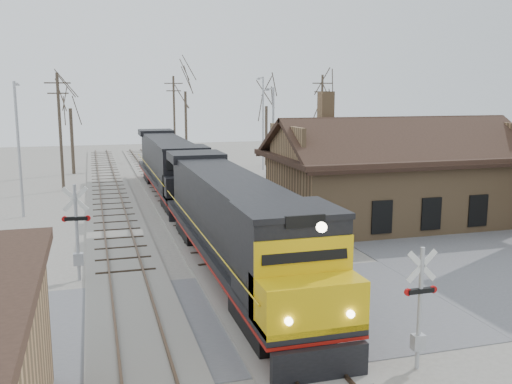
# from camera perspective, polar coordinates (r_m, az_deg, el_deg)

# --- Properties ---
(ground) EXTENTS (140.00, 140.00, 0.00)m
(ground) POSITION_cam_1_polar(r_m,az_deg,el_deg) (21.02, 0.78, -12.02)
(ground) COLOR #9D988E
(ground) RESTS_ON ground
(road) EXTENTS (60.00, 9.00, 0.03)m
(road) POSITION_cam_1_polar(r_m,az_deg,el_deg) (21.02, 0.78, -11.98)
(road) COLOR #5C5C61
(road) RESTS_ON ground
(track_main) EXTENTS (3.40, 90.00, 0.24)m
(track_main) POSITION_cam_1_polar(r_m,az_deg,el_deg) (35.00, -6.39, -2.97)
(track_main) COLOR #9D988E
(track_main) RESTS_ON ground
(track_siding) EXTENTS (3.40, 90.00, 0.24)m
(track_siding) POSITION_cam_1_polar(r_m,az_deg,el_deg) (34.56, -13.78, -3.37)
(track_siding) COLOR #9D988E
(track_siding) RESTS_ON ground
(depot) EXTENTS (15.20, 9.31, 7.90)m
(depot) POSITION_cam_1_polar(r_m,az_deg,el_deg) (35.80, 13.66, 0.92)
(depot) COLOR #93714C
(depot) RESTS_ON ground
(locomotive_lead) EXTENTS (3.01, 20.15, 4.47)m
(locomotive_lead) POSITION_cam_1_polar(r_m,az_deg,el_deg) (24.16, -2.09, -3.25)
(locomotive_lead) COLOR black
(locomotive_lead) RESTS_ON ground
(locomotive_trailing) EXTENTS (3.01, 20.15, 4.23)m
(locomotive_trailing) POSITION_cam_1_polar(r_m,az_deg,el_deg) (43.96, -8.60, 2.66)
(locomotive_trailing) COLOR black
(locomotive_trailing) RESTS_ON ground
(crossbuck_near) EXTENTS (1.03, 0.27, 3.62)m
(crossbuck_near) POSITION_cam_1_polar(r_m,az_deg,el_deg) (17.16, 16.04, -11.44)
(crossbuck_near) COLOR #A5A8AD
(crossbuck_near) RESTS_ON ground
(crossbuck_far) EXTENTS (1.18, 0.31, 4.12)m
(crossbuck_far) POSITION_cam_1_polar(r_m,az_deg,el_deg) (25.03, -17.45, -4.22)
(crossbuck_far) COLOR #A5A8AD
(crossbuck_far) RESTS_ON ground
(streetlight_a) EXTENTS (0.25, 2.04, 8.52)m
(streetlight_a) POSITION_cam_1_polar(r_m,az_deg,el_deg) (38.84, -22.65, 4.67)
(streetlight_a) COLOR #A5A8AD
(streetlight_a) RESTS_ON ground
(streetlight_b) EXTENTS (0.25, 2.04, 8.22)m
(streetlight_b) POSITION_cam_1_polar(r_m,az_deg,el_deg) (45.05, 1.67, 5.87)
(streetlight_b) COLOR #A5A8AD
(streetlight_b) RESTS_ON ground
(streetlight_c) EXTENTS (0.25, 2.04, 9.37)m
(streetlight_c) POSITION_cam_1_polar(r_m,az_deg,el_deg) (58.22, 0.67, 7.38)
(streetlight_c) COLOR #A5A8AD
(streetlight_c) RESTS_ON ground
(utility_pole_a) EXTENTS (2.00, 0.24, 9.36)m
(utility_pole_a) POSITION_cam_1_polar(r_m,az_deg,el_deg) (48.06, -18.99, 5.90)
(utility_pole_a) COLOR #382D23
(utility_pole_a) RESTS_ON ground
(utility_pole_b) EXTENTS (2.00, 0.24, 9.58)m
(utility_pole_b) POSITION_cam_1_polar(r_m,az_deg,el_deg) (63.70, -8.17, 7.31)
(utility_pole_b) COLOR #382D23
(utility_pole_b) RESTS_ON ground
(utility_pole_c) EXTENTS (2.00, 0.24, 9.48)m
(utility_pole_c) POSITION_cam_1_polar(r_m,az_deg,el_deg) (55.73, 6.58, 6.93)
(utility_pole_c) COLOR #382D23
(utility_pole_c) RESTS_ON ground
(tree_b) EXTENTS (4.22, 4.22, 10.34)m
(tree_b) POSITION_cam_1_polar(r_m,az_deg,el_deg) (57.79, -18.14, 8.99)
(tree_b) COLOR #382D23
(tree_b) RESTS_ON ground
(tree_c) EXTENTS (5.29, 5.29, 12.95)m
(tree_c) POSITION_cam_1_polar(r_m,az_deg,el_deg) (69.92, -7.11, 11.03)
(tree_c) COLOR #382D23
(tree_c) RESTS_ON ground
(tree_d) EXTENTS (4.25, 4.25, 10.42)m
(tree_d) POSITION_cam_1_polar(r_m,az_deg,el_deg) (61.53, 1.05, 9.56)
(tree_d) COLOR #382D23
(tree_d) RESTS_ON ground
(tree_e) EXTENTS (4.32, 4.32, 10.58)m
(tree_e) POSITION_cam_1_polar(r_m,az_deg,el_deg) (60.39, 6.75, 9.60)
(tree_e) COLOR #382D23
(tree_e) RESTS_ON ground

